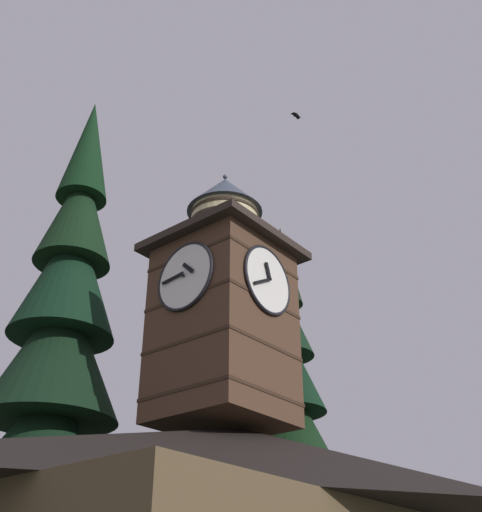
# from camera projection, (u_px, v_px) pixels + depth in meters

# --- Properties ---
(clock_tower) EXTENTS (3.98, 3.98, 8.53)m
(clock_tower) POSITION_uv_depth(u_px,v_px,m) (223.00, 304.00, 19.23)
(clock_tower) COLOR #4C3323
(clock_tower) RESTS_ON building_main
(pine_tree_behind) EXTENTS (5.85, 5.85, 19.62)m
(pine_tree_behind) POSITION_uv_depth(u_px,v_px,m) (51.00, 400.00, 19.62)
(pine_tree_behind) COLOR #473323
(pine_tree_behind) RESTS_ON ground_plane
(pine_tree_aside) EXTENTS (5.13, 5.13, 16.53)m
(pine_tree_aside) POSITION_uv_depth(u_px,v_px,m) (288.00, 461.00, 23.07)
(pine_tree_aside) COLOR #473323
(pine_tree_aside) RESTS_ON ground_plane
(moon) EXTENTS (1.55, 1.55, 1.55)m
(moon) POSITION_uv_depth(u_px,v_px,m) (24.00, 477.00, 56.08)
(moon) COLOR silver
(flying_bird_high) EXTENTS (0.48, 0.23, 0.13)m
(flying_bird_high) POSITION_uv_depth(u_px,v_px,m) (296.00, 115.00, 27.25)
(flying_bird_high) COLOR black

